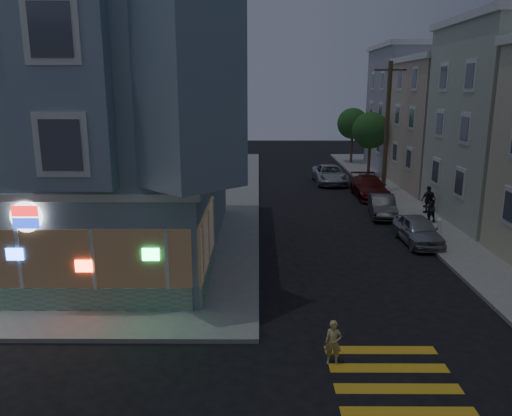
{
  "coord_description": "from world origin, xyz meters",
  "views": [
    {
      "loc": [
        2.98,
        -11.39,
        7.4
      ],
      "look_at": [
        2.88,
        7.38,
        2.84
      ],
      "focal_mm": 35.0,
      "sensor_mm": 36.0,
      "label": 1
    }
  ],
  "objects_px": {
    "pedestrian_a": "(429,207)",
    "fire_hydrant": "(439,225)",
    "parked_car_a": "(418,230)",
    "street_tree_far": "(353,124)",
    "street_tree_near": "(370,130)",
    "traffic_signal": "(189,209)",
    "utility_pole": "(387,125)",
    "parked_car_d": "(330,174)",
    "pedestrian_b": "(428,200)",
    "parked_car_c": "(369,187)",
    "running_child": "(333,343)",
    "parked_car_b": "(382,206)"
  },
  "relations": [
    {
      "from": "parked_car_a",
      "to": "street_tree_far",
      "type": "bearing_deg",
      "value": 84.36
    },
    {
      "from": "street_tree_near",
      "to": "street_tree_far",
      "type": "bearing_deg",
      "value": 90.0
    },
    {
      "from": "street_tree_near",
      "to": "parked_car_d",
      "type": "height_order",
      "value": "street_tree_near"
    },
    {
      "from": "pedestrian_b",
      "to": "parked_car_a",
      "type": "height_order",
      "value": "pedestrian_b"
    },
    {
      "from": "parked_car_b",
      "to": "pedestrian_a",
      "type": "bearing_deg",
      "value": -32.82
    },
    {
      "from": "street_tree_near",
      "to": "pedestrian_a",
      "type": "relative_size",
      "value": 3.14
    },
    {
      "from": "street_tree_far",
      "to": "traffic_signal",
      "type": "height_order",
      "value": "street_tree_far"
    },
    {
      "from": "utility_pole",
      "to": "parked_car_c",
      "type": "height_order",
      "value": "utility_pole"
    },
    {
      "from": "traffic_signal",
      "to": "street_tree_far",
      "type": "bearing_deg",
      "value": 57.57
    },
    {
      "from": "utility_pole",
      "to": "street_tree_far",
      "type": "distance_m",
      "value": 14.03
    },
    {
      "from": "parked_car_c",
      "to": "pedestrian_a",
      "type": "bearing_deg",
      "value": -76.2
    },
    {
      "from": "parked_car_c",
      "to": "fire_hydrant",
      "type": "height_order",
      "value": "parked_car_c"
    },
    {
      "from": "parked_car_c",
      "to": "traffic_signal",
      "type": "xyz_separation_m",
      "value": [
        -9.96,
        -17.34,
        2.67
      ]
    },
    {
      "from": "parked_car_b",
      "to": "street_tree_far",
      "type": "bearing_deg",
      "value": 91.58
    },
    {
      "from": "parked_car_c",
      "to": "utility_pole",
      "type": "bearing_deg",
      "value": 51.52
    },
    {
      "from": "running_child",
      "to": "pedestrian_a",
      "type": "relative_size",
      "value": 0.75
    },
    {
      "from": "parked_car_d",
      "to": "pedestrian_b",
      "type": "bearing_deg",
      "value": -67.85
    },
    {
      "from": "pedestrian_a",
      "to": "parked_car_d",
      "type": "distance_m",
      "value": 12.74
    },
    {
      "from": "utility_pole",
      "to": "parked_car_d",
      "type": "bearing_deg",
      "value": 134.84
    },
    {
      "from": "pedestrian_a",
      "to": "street_tree_far",
      "type": "bearing_deg",
      "value": -109.15
    },
    {
      "from": "pedestrian_a",
      "to": "pedestrian_b",
      "type": "distance_m",
      "value": 2.15
    },
    {
      "from": "running_child",
      "to": "parked_car_a",
      "type": "height_order",
      "value": "parked_car_a"
    },
    {
      "from": "parked_car_a",
      "to": "fire_hydrant",
      "type": "bearing_deg",
      "value": 40.83
    },
    {
      "from": "running_child",
      "to": "parked_car_c",
      "type": "relative_size",
      "value": 0.25
    },
    {
      "from": "pedestrian_a",
      "to": "fire_hydrant",
      "type": "distance_m",
      "value": 2.06
    },
    {
      "from": "pedestrian_b",
      "to": "parked_car_d",
      "type": "distance_m",
      "value": 11.03
    },
    {
      "from": "pedestrian_b",
      "to": "street_tree_near",
      "type": "bearing_deg",
      "value": -105.37
    },
    {
      "from": "traffic_signal",
      "to": "parked_car_a",
      "type": "bearing_deg",
      "value": 21.41
    },
    {
      "from": "street_tree_far",
      "to": "parked_car_b",
      "type": "distance_m",
      "value": 21.33
    },
    {
      "from": "pedestrian_a",
      "to": "traffic_signal",
      "type": "xyz_separation_m",
      "value": [
        -11.72,
        -10.37,
        2.4
      ]
    },
    {
      "from": "parked_car_b",
      "to": "utility_pole",
      "type": "bearing_deg",
      "value": 82.75
    },
    {
      "from": "fire_hydrant",
      "to": "parked_car_c",
      "type": "bearing_deg",
      "value": 100.23
    },
    {
      "from": "utility_pole",
      "to": "street_tree_far",
      "type": "relative_size",
      "value": 1.7
    },
    {
      "from": "parked_car_a",
      "to": "pedestrian_b",
      "type": "bearing_deg",
      "value": 64.89
    },
    {
      "from": "running_child",
      "to": "pedestrian_b",
      "type": "distance_m",
      "value": 18.21
    },
    {
      "from": "street_tree_near",
      "to": "parked_car_d",
      "type": "bearing_deg",
      "value": -144.36
    },
    {
      "from": "street_tree_far",
      "to": "parked_car_b",
      "type": "xyz_separation_m",
      "value": [
        -1.96,
        -20.98,
        -3.3
      ]
    },
    {
      "from": "running_child",
      "to": "parked_car_d",
      "type": "xyz_separation_m",
      "value": [
        3.58,
        26.48,
        0.08
      ]
    },
    {
      "from": "parked_car_d",
      "to": "fire_hydrant",
      "type": "relative_size",
      "value": 6.96
    },
    {
      "from": "utility_pole",
      "to": "street_tree_near",
      "type": "height_order",
      "value": "utility_pole"
    },
    {
      "from": "traffic_signal",
      "to": "fire_hydrant",
      "type": "height_order",
      "value": "traffic_signal"
    },
    {
      "from": "street_tree_near",
      "to": "parked_car_a",
      "type": "xyz_separation_m",
      "value": [
        -1.5,
        -18.18,
        -3.26
      ]
    },
    {
      "from": "parked_car_a",
      "to": "traffic_signal",
      "type": "xyz_separation_m",
      "value": [
        -10.06,
        -6.94,
        2.72
      ]
    },
    {
      "from": "street_tree_near",
      "to": "parked_car_b",
      "type": "bearing_deg",
      "value": -98.6
    },
    {
      "from": "fire_hydrant",
      "to": "pedestrian_b",
      "type": "bearing_deg",
      "value": 79.14
    },
    {
      "from": "street_tree_near",
      "to": "parked_car_b",
      "type": "height_order",
      "value": "street_tree_near"
    },
    {
      "from": "utility_pole",
      "to": "parked_car_a",
      "type": "bearing_deg",
      "value": -96.09
    },
    {
      "from": "street_tree_near",
      "to": "street_tree_far",
      "type": "height_order",
      "value": "same"
    },
    {
      "from": "running_child",
      "to": "pedestrian_b",
      "type": "height_order",
      "value": "pedestrian_b"
    },
    {
      "from": "street_tree_near",
      "to": "traffic_signal",
      "type": "distance_m",
      "value": 27.66
    }
  ]
}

